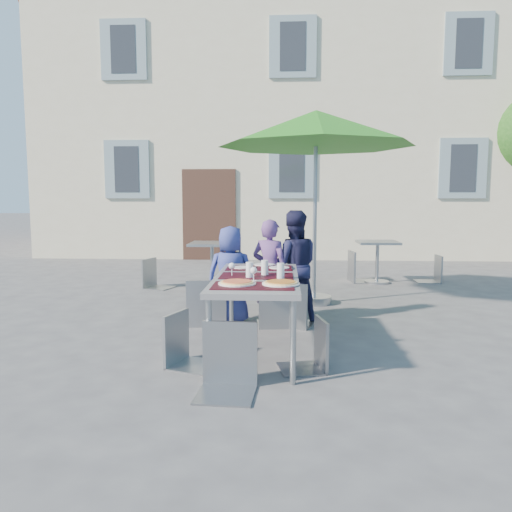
# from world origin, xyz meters

# --- Properties ---
(ground) EXTENTS (90.00, 90.00, 0.00)m
(ground) POSITION_xyz_m (0.00, 0.00, 0.00)
(ground) COLOR #434446
(ground) RESTS_ON ground
(building) EXTENTS (13.60, 8.20, 11.10)m
(building) POSITION_xyz_m (-0.00, 11.50, 4.85)
(building) COLOR beige
(building) RESTS_ON ground
(dining_table) EXTENTS (0.80, 1.85, 0.76)m
(dining_table) POSITION_xyz_m (-0.44, 0.16, 0.70)
(dining_table) COLOR #4B4C50
(dining_table) RESTS_ON ground
(pizza_near_left) EXTENTS (0.33, 0.33, 0.03)m
(pizza_near_left) POSITION_xyz_m (-0.59, -0.33, 0.77)
(pizza_near_left) COLOR white
(pizza_near_left) RESTS_ON dining_table
(pizza_near_right) EXTENTS (0.33, 0.33, 0.03)m
(pizza_near_right) POSITION_xyz_m (-0.20, -0.33, 0.77)
(pizza_near_right) COLOR white
(pizza_near_right) RESTS_ON dining_table
(glassware) EXTENTS (0.54, 0.42, 0.15)m
(glassware) POSITION_xyz_m (-0.40, 0.07, 0.83)
(glassware) COLOR silver
(glassware) RESTS_ON dining_table
(place_settings) EXTENTS (0.66, 0.45, 0.01)m
(place_settings) POSITION_xyz_m (-0.42, 0.78, 0.76)
(place_settings) COLOR white
(place_settings) RESTS_ON dining_table
(child_0) EXTENTS (0.58, 0.38, 1.18)m
(child_0) POSITION_xyz_m (-0.82, 1.27, 0.59)
(child_0) COLOR navy
(child_0) RESTS_ON ground
(child_1) EXTENTS (0.54, 0.46, 1.25)m
(child_1) POSITION_xyz_m (-0.35, 1.34, 0.63)
(child_1) COLOR #593874
(child_1) RESTS_ON ground
(child_2) EXTENTS (0.69, 0.43, 1.36)m
(child_2) POSITION_xyz_m (-0.07, 1.47, 0.68)
(child_2) COLOR #1C1C3E
(child_2) RESTS_ON ground
(chair_0) EXTENTS (0.52, 0.52, 1.05)m
(chair_0) POSITION_xyz_m (-1.09, 1.16, 0.62)
(chair_0) COLOR gray
(chair_0) RESTS_ON ground
(chair_1) EXTENTS (0.49, 0.49, 0.99)m
(chair_1) POSITION_xyz_m (-0.26, 1.11, 0.58)
(chair_1) COLOR gray
(chair_1) RESTS_ON ground
(chair_2) EXTENTS (0.59, 0.59, 1.02)m
(chair_2) POSITION_xyz_m (-0.08, 1.14, 0.60)
(chair_2) COLOR gray
(chair_2) RESTS_ON ground
(chair_3) EXTENTS (0.52, 0.52, 0.91)m
(chair_3) POSITION_xyz_m (-1.06, -0.28, 0.53)
(chair_3) COLOR #90959B
(chair_3) RESTS_ON ground
(chair_4) EXTENTS (0.45, 0.45, 0.85)m
(chair_4) POSITION_xyz_m (0.06, -0.33, 0.49)
(chair_4) COLOR gray
(chair_4) RESTS_ON ground
(chair_5) EXTENTS (0.47, 0.47, 1.00)m
(chair_5) POSITION_xyz_m (-0.61, -0.85, 0.59)
(chair_5) COLOR gray
(chair_5) RESTS_ON ground
(patio_umbrella) EXTENTS (2.74, 2.74, 2.71)m
(patio_umbrella) POSITION_xyz_m (0.26, 2.46, 2.44)
(patio_umbrella) COLOR #A5A8AD
(patio_umbrella) RESTS_ON ground
(cafe_table_0) EXTENTS (0.72, 0.72, 0.77)m
(cafe_table_0) POSITION_xyz_m (-1.37, 3.59, 0.53)
(cafe_table_0) COLOR #A5A8AD
(cafe_table_0) RESTS_ON ground
(bg_chair_l_0) EXTENTS (0.53, 0.52, 0.93)m
(bg_chair_l_0) POSITION_xyz_m (-2.36, 3.58, 0.55)
(bg_chair_l_0) COLOR gray
(bg_chair_l_0) RESTS_ON ground
(bg_chair_r_0) EXTENTS (0.54, 0.54, 0.98)m
(bg_chair_r_0) POSITION_xyz_m (-0.92, 3.52, 0.58)
(bg_chair_r_0) COLOR gray
(bg_chair_r_0) RESTS_ON ground
(cafe_table_1) EXTENTS (0.70, 0.70, 0.75)m
(cafe_table_1) POSITION_xyz_m (1.48, 4.26, 0.51)
(cafe_table_1) COLOR #A5A8AD
(cafe_table_1) RESTS_ON ground
(bg_chair_l_1) EXTENTS (0.53, 0.52, 1.06)m
(bg_chair_l_1) POSITION_xyz_m (1.16, 4.39, 0.63)
(bg_chair_l_1) COLOR gray
(bg_chair_l_1) RESTS_ON ground
(bg_chair_r_1) EXTENTS (0.42, 0.41, 0.92)m
(bg_chair_r_1) POSITION_xyz_m (2.50, 4.42, 0.54)
(bg_chair_r_1) COLOR gray
(bg_chair_r_1) RESTS_ON ground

